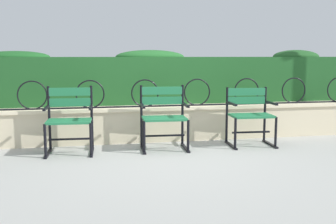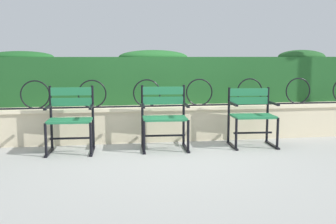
# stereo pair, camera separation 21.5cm
# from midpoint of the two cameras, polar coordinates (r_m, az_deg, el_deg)

# --- Properties ---
(ground_plane) EXTENTS (60.00, 60.00, 0.00)m
(ground_plane) POSITION_cam_midpoint_polar(r_m,az_deg,el_deg) (5.42, 1.33, -5.93)
(ground_plane) COLOR #9E9E99
(stone_wall) EXTENTS (8.49, 0.41, 0.53)m
(stone_wall) POSITION_cam_midpoint_polar(r_m,az_deg,el_deg) (6.25, -0.18, -1.54)
(stone_wall) COLOR beige
(stone_wall) RESTS_ON ground
(iron_arch_fence) EXTENTS (7.93, 0.02, 0.42)m
(iron_arch_fence) POSITION_cam_midpoint_polar(r_m,az_deg,el_deg) (6.10, -1.74, 2.45)
(iron_arch_fence) COLOR black
(iron_arch_fence) RESTS_ON stone_wall
(hedge_row) EXTENTS (8.32, 0.65, 0.87)m
(hedge_row) POSITION_cam_midpoint_polar(r_m,az_deg,el_deg) (6.67, -0.74, 4.82)
(hedge_row) COLOR #1E5123
(hedge_row) RESTS_ON stone_wall
(park_chair_left) EXTENTS (0.64, 0.55, 0.89)m
(park_chair_left) POSITION_cam_midpoint_polar(r_m,az_deg,el_deg) (5.61, -12.49, -0.75)
(park_chair_left) COLOR #237547
(park_chair_left) RESTS_ON ground
(park_chair_centre) EXTENTS (0.66, 0.55, 0.88)m
(park_chair_centre) POSITION_cam_midpoint_polar(r_m,az_deg,el_deg) (5.66, 0.56, -0.47)
(park_chair_centre) COLOR #237547
(park_chair_centre) RESTS_ON ground
(park_chair_right) EXTENTS (0.66, 0.56, 0.84)m
(park_chair_right) POSITION_cam_midpoint_polar(r_m,az_deg,el_deg) (6.01, 12.69, -0.28)
(park_chair_right) COLOR #237547
(park_chair_right) RESTS_ON ground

